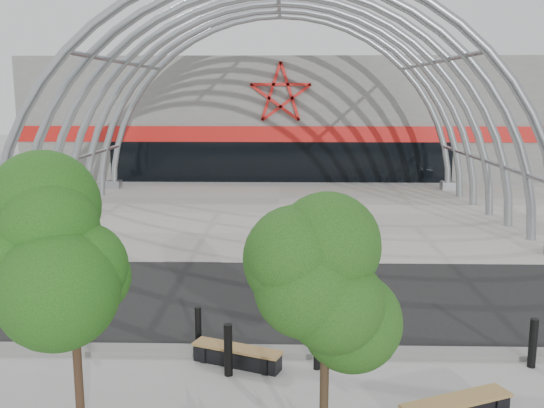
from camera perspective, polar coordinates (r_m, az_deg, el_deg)
ground at (r=14.03m, az=-0.42°, el=-13.52°), size 140.00×140.00×0.00m
road at (r=17.28m, az=-0.04°, el=-8.78°), size 140.00×7.00×0.02m
forecourt at (r=28.88m, az=0.56°, el=-0.91°), size 60.00×17.00×0.04m
kerb at (r=13.78m, az=-0.45°, el=-13.72°), size 60.00×0.50×0.12m
arena_building at (r=46.30m, az=0.91°, el=8.31°), size 34.00×15.24×8.00m
vault_canopy at (r=28.88m, az=0.56°, el=-0.91°), size 20.80×15.80×20.36m
street_tree_0 at (r=9.68m, az=-18.34°, el=-5.73°), size 1.88×1.88×4.30m
street_tree_1 at (r=8.76m, az=5.07°, el=-8.87°), size 1.65×1.65×3.91m
bench_0 at (r=13.23m, az=-3.31°, el=-14.12°), size 1.99×1.13×0.41m
bollard_0 at (r=14.76m, az=-17.24°, el=-10.56°), size 0.17×0.17×1.05m
bollard_1 at (r=12.68m, az=-4.14°, el=-13.55°), size 0.18×0.18×1.09m
bollard_2 at (r=14.19m, az=-6.95°, el=-11.33°), size 0.14×0.14×0.90m
bollard_3 at (r=12.99m, az=4.26°, el=-13.44°), size 0.14×0.14×0.89m
bollard_4 at (r=14.11m, az=23.35°, el=-11.93°), size 0.17×0.17×1.06m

